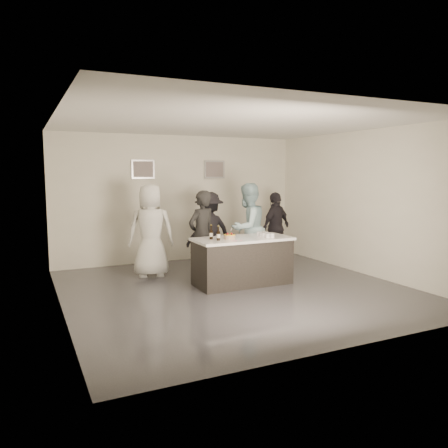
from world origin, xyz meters
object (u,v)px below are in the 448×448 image
at_px(beer_bottle_a, 211,232).
at_px(person_main_blue, 248,228).
at_px(bar_counter, 242,261).
at_px(person_main_black, 202,235).
at_px(cake, 230,237).
at_px(person_guest_back, 209,231).
at_px(person_guest_left, 151,230).
at_px(beer_bottle_b, 218,233).
at_px(person_guest_right, 276,227).

height_order(beer_bottle_a, person_main_blue, person_main_blue).
relative_size(bar_counter, person_main_black, 1.05).
relative_size(cake, person_main_blue, 0.11).
relative_size(person_main_blue, person_guest_back, 1.12).
distance_m(person_guest_left, person_guest_back, 1.35).
distance_m(bar_counter, person_main_blue, 1.14).
height_order(bar_counter, beer_bottle_a, beer_bottle_a).
bearing_deg(beer_bottle_b, bar_counter, 11.76).
xyz_separation_m(cake, person_guest_left, (-1.10, 1.41, 0.02)).
bearing_deg(person_guest_back, person_guest_left, -6.60).
height_order(person_main_blue, person_guest_right, person_main_blue).
distance_m(beer_bottle_a, beer_bottle_b, 0.21).
distance_m(cake, person_guest_right, 2.54).
bearing_deg(beer_bottle_b, person_guest_right, 36.24).
relative_size(beer_bottle_a, person_guest_left, 0.14).
height_order(person_main_black, person_guest_back, person_main_black).
bearing_deg(beer_bottle_a, person_guest_back, 68.22).
bearing_deg(person_guest_right, beer_bottle_a, 9.03).
height_order(cake, beer_bottle_b, beer_bottle_b).
relative_size(beer_bottle_a, person_main_blue, 0.14).
height_order(cake, person_main_black, person_main_black).
bearing_deg(person_guest_back, beer_bottle_a, 57.10).
relative_size(bar_counter, cake, 8.78).
xyz_separation_m(beer_bottle_a, person_main_black, (0.07, 0.63, -0.14)).
relative_size(cake, person_main_black, 0.12).
xyz_separation_m(bar_counter, beer_bottle_b, (-0.55, -0.12, 0.58)).
relative_size(cake, person_guest_left, 0.11).
bearing_deg(person_main_blue, person_guest_back, -67.75).
relative_size(beer_bottle_a, beer_bottle_b, 1.00).
height_order(bar_counter, person_guest_right, person_guest_right).
relative_size(beer_bottle_b, person_guest_left, 0.14).
bearing_deg(person_guest_left, person_main_black, 157.54).
xyz_separation_m(beer_bottle_a, person_guest_back, (0.56, 1.39, -0.18)).
relative_size(cake, beer_bottle_b, 0.81).
bearing_deg(cake, person_main_blue, 45.99).
bearing_deg(person_guest_right, bar_counter, 18.97).
bearing_deg(person_main_black, beer_bottle_b, 68.00).
bearing_deg(person_guest_back, cake, 70.06).
xyz_separation_m(person_main_black, person_guest_right, (2.24, 0.82, -0.06)).
xyz_separation_m(person_guest_left, person_guest_back, (1.34, 0.11, -0.10)).
xyz_separation_m(beer_bottle_a, person_guest_left, (-0.78, 1.29, -0.08)).
distance_m(bar_counter, beer_bottle_b, 0.81).
bearing_deg(beer_bottle_b, person_main_blue, 40.66).
xyz_separation_m(beer_bottle_a, person_main_blue, (1.18, 0.77, -0.08)).
relative_size(bar_counter, person_main_blue, 0.98).
height_order(bar_counter, person_main_black, person_main_black).
bearing_deg(person_guest_left, person_guest_back, -160.41).
bearing_deg(beer_bottle_b, beer_bottle_a, 106.01).
xyz_separation_m(person_guest_right, person_guest_back, (-1.76, -0.06, 0.02)).
height_order(beer_bottle_b, person_guest_right, person_guest_right).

